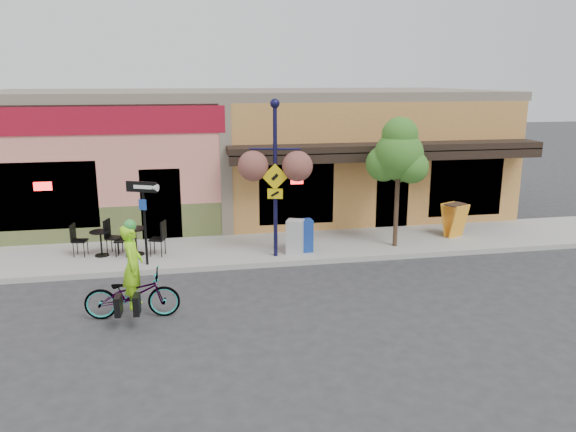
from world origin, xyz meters
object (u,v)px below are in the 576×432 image
Objects in this scene: building at (244,151)px; street_tree at (398,182)px; one_way_sign at (145,224)px; lamp_post at (275,180)px; bicycle at (132,294)px; cyclist_rider at (133,277)px; newspaper_box_grey at (295,237)px; newspaper_box_blue at (305,235)px.

building is 4.80× the size of street_tree.
building is 8.14× the size of one_way_sign.
lamp_post is (0.11, -6.47, 0.04)m from building.
bicycle is at bearing -68.29° from one_way_sign.
lamp_post reaches higher than street_tree.
street_tree reaches higher than bicycle.
cyclist_rider is 1.85× the size of newspaper_box_grey.
street_tree is at bearing 17.65° from lamp_post.
newspaper_box_blue is at bearing -48.98° from cyclist_rider.
one_way_sign is (-3.34, -6.57, -0.98)m from building.
lamp_post is (3.60, 3.15, 1.77)m from bicycle.
lamp_post is (3.55, 3.15, 1.40)m from cyclist_rider.
newspaper_box_blue is (4.48, 3.41, 0.09)m from bicycle.
building reaches higher than one_way_sign.
newspaper_box_grey is at bearing -48.59° from bicycle.
lamp_post reaches higher than bicycle.
lamp_post is 1.13× the size of street_tree.
newspaper_box_blue reaches higher than bicycle.
bicycle is 5.63m from newspaper_box_blue.
street_tree is (7.14, 3.43, 1.16)m from cyclist_rider.
bicycle is 0.46× the size of lamp_post.
street_tree is (3.59, 0.28, -0.24)m from lamp_post.
newspaper_box_grey is at bearing 23.75° from lamp_post.
lamp_post reaches higher than one_way_sign.
street_tree is at bearing -1.71° from newspaper_box_blue.
cyclist_rider is at bearing -86.58° from bicycle.
bicycle is 8.11m from street_tree.
bicycle is 0.38m from cyclist_rider.
street_tree reaches higher than newspaper_box_grey.
bicycle is 0.52× the size of street_tree.
bicycle is 5.10m from lamp_post.
one_way_sign reaches higher than bicycle.
newspaper_box_grey is 3.34m from street_tree.
lamp_post is at bearing -175.61° from street_tree.
newspaper_box_grey is at bearing -176.78° from street_tree.
one_way_sign is 2.32× the size of newspaper_box_grey.
one_way_sign is at bearing -177.00° from street_tree.
cyclist_rider is at bearing -154.37° from street_tree.
building reaches higher than street_tree.
building reaches higher than newspaper_box_blue.
lamp_post is at bearing -165.51° from newspaper_box_blue.
newspaper_box_grey is (0.57, 0.11, -1.66)m from lamp_post.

